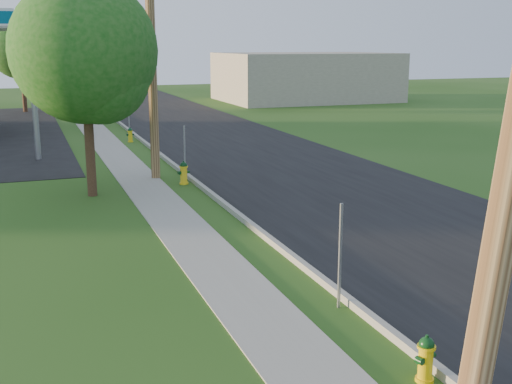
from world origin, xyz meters
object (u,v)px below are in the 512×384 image
at_px(hydrant_near, 426,359).
at_px(utility_pole_mid, 151,39).
at_px(tree_verge, 88,56).
at_px(price_pylon, 28,27).
at_px(hydrant_far, 130,135).
at_px(utility_pole_far, 94,43).
at_px(hydrant_mid, 184,173).
at_px(tree_lot, 22,50).

bearing_deg(hydrant_near, utility_pole_mid, 92.93).
height_order(tree_verge, hydrant_near, tree_verge).
height_order(price_pylon, hydrant_far, price_pylon).
distance_m(price_pylon, hydrant_far, 7.67).
bearing_deg(hydrant_far, utility_pole_far, 93.59).
height_order(utility_pole_mid, hydrant_near, utility_pole_mid).
relative_size(price_pylon, hydrant_mid, 8.23).
height_order(price_pylon, tree_lot, price_pylon).
distance_m(tree_lot, hydrant_far, 17.91).
height_order(price_pylon, hydrant_near, price_pylon).
distance_m(utility_pole_mid, hydrant_near, 16.30).
bearing_deg(hydrant_near, utility_pole_far, 91.36).
bearing_deg(utility_pole_far, hydrant_mid, -87.88).
bearing_deg(hydrant_far, hydrant_mid, -89.13).
bearing_deg(hydrant_mid, tree_verge, -166.50).
height_order(utility_pole_far, price_pylon, utility_pole_far).
bearing_deg(tree_verge, price_pylon, 101.39).
bearing_deg(utility_pole_mid, price_pylon, 125.34).
xyz_separation_m(utility_pole_far, hydrant_far, (0.56, -8.86, -4.44)).
relative_size(utility_pole_mid, hydrant_far, 13.35).
bearing_deg(hydrant_near, tree_verge, 103.19).
distance_m(tree_lot, hydrant_mid, 28.02).
height_order(utility_pole_far, hydrant_mid, utility_pole_far).
xyz_separation_m(tree_lot, hydrant_far, (4.63, -16.84, -3.99)).
distance_m(utility_pole_far, hydrant_near, 33.92).
xyz_separation_m(utility_pole_mid, tree_lot, (-4.07, 25.98, -0.60)).
xyz_separation_m(tree_lot, hydrant_near, (4.87, -41.60, -3.99)).
relative_size(price_pylon, tree_lot, 1.01).
xyz_separation_m(tree_verge, tree_lot, (-1.70, 28.07, -0.05)).
xyz_separation_m(utility_pole_mid, utility_pole_far, (0.00, 18.00, -0.15)).
relative_size(utility_pole_mid, tree_verge, 1.43).
bearing_deg(tree_lot, utility_pole_far, -62.97).
distance_m(utility_pole_mid, utility_pole_far, 18.00).
xyz_separation_m(tree_verge, hydrant_near, (3.17, -13.54, -4.04)).
distance_m(utility_pole_mid, tree_lot, 26.31).
bearing_deg(utility_pole_mid, hydrant_far, 86.52).
bearing_deg(utility_pole_far, tree_verge, -96.74).
xyz_separation_m(utility_pole_far, price_pylon, (-3.90, -12.50, 0.63)).
xyz_separation_m(hydrant_near, hydrant_far, (-0.24, 24.76, 0.00)).
height_order(tree_lot, hydrant_mid, tree_lot).
xyz_separation_m(utility_pole_mid, hydrant_near, (0.80, -15.62, -4.60)).
bearing_deg(price_pylon, tree_lot, 90.49).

